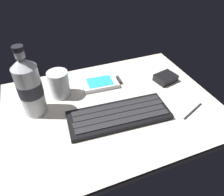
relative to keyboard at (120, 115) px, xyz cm
name	(u,v)px	position (x,y,z in cm)	size (l,w,h in cm)	color
ground_plane	(112,108)	(-0.50, 5.17, -1.79)	(64.00, 48.00, 2.80)	beige
keyboard	(120,115)	(0.00, 0.00, 0.00)	(29.66, 12.89, 1.70)	black
handheld_device	(102,83)	(0.16, 16.89, -0.08)	(13.14, 8.36, 1.50)	silver
juice_cup	(59,85)	(-14.01, 16.42, 3.10)	(6.40, 6.40, 8.50)	silver
water_bottle	(29,86)	(-22.20, 11.27, 8.20)	(6.73, 6.73, 20.80)	silver
charger_block	(166,78)	(21.80, 10.94, 0.39)	(7.00, 5.60, 2.40)	black
stylus_pen	(193,111)	(20.91, -5.72, -0.46)	(0.70, 0.70, 9.50)	#26262B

